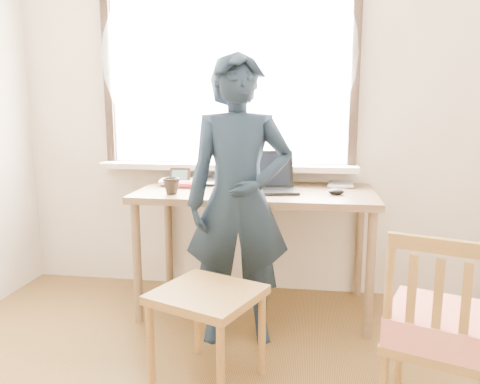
# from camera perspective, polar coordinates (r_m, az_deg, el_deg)

# --- Properties ---
(room_shell) EXTENTS (3.52, 4.02, 2.61)m
(room_shell) POSITION_cam_1_polar(r_m,az_deg,el_deg) (1.64, -6.82, 20.30)
(room_shell) COLOR beige
(room_shell) RESTS_ON ground
(desk) EXTENTS (1.52, 0.76, 0.82)m
(desk) POSITION_cam_1_polar(r_m,az_deg,el_deg) (3.07, 1.97, -1.28)
(desk) COLOR brown
(desk) RESTS_ON ground
(laptop) EXTENTS (0.42, 0.37, 0.25)m
(laptop) POSITION_cam_1_polar(r_m,az_deg,el_deg) (3.01, 3.25, 1.25)
(laptop) COLOR black
(laptop) RESTS_ON desk
(mug_white) EXTENTS (0.18, 0.18, 0.10)m
(mug_white) POSITION_cam_1_polar(r_m,az_deg,el_deg) (3.29, -0.77, 1.90)
(mug_white) COLOR white
(mug_white) RESTS_ON desk
(mug_dark) EXTENTS (0.12, 0.12, 0.10)m
(mug_dark) POSITION_cam_1_polar(r_m,az_deg,el_deg) (2.93, -8.35, 0.72)
(mug_dark) COLOR black
(mug_dark) RESTS_ON desk
(mouse) EXTENTS (0.10, 0.07, 0.04)m
(mouse) POSITION_cam_1_polar(r_m,az_deg,el_deg) (2.94, 11.63, 0.02)
(mouse) COLOR black
(mouse) RESTS_ON desk
(desk_clutter) EXTENTS (0.75, 0.51, 0.04)m
(desk_clutter) POSITION_cam_1_polar(r_m,az_deg,el_deg) (3.26, -3.91, 1.24)
(desk_clutter) COLOR white
(desk_clutter) RESTS_ON desk
(book_a) EXTENTS (0.32, 0.35, 0.03)m
(book_a) POSITION_cam_1_polar(r_m,az_deg,el_deg) (3.38, -5.44, 1.43)
(book_a) COLOR white
(book_a) RESTS_ON desk
(book_b) EXTENTS (0.19, 0.24, 0.02)m
(book_b) POSITION_cam_1_polar(r_m,az_deg,el_deg) (3.29, 10.75, 0.96)
(book_b) COLOR white
(book_b) RESTS_ON desk
(picture_frame) EXTENTS (0.14, 0.02, 0.11)m
(picture_frame) POSITION_cam_1_polar(r_m,az_deg,el_deg) (3.25, -7.31, 1.78)
(picture_frame) COLOR black
(picture_frame) RESTS_ON desk
(work_chair) EXTENTS (0.60, 0.59, 0.48)m
(work_chair) POSITION_cam_1_polar(r_m,az_deg,el_deg) (2.34, -4.02, -13.58)
(work_chair) COLOR olive
(work_chair) RESTS_ON ground
(side_chair) EXTENTS (0.52, 0.51, 0.88)m
(side_chair) POSITION_cam_1_polar(r_m,az_deg,el_deg) (2.13, 23.13, -15.09)
(side_chair) COLOR olive
(side_chair) RESTS_ON ground
(person) EXTENTS (0.66, 0.50, 1.65)m
(person) POSITION_cam_1_polar(r_m,az_deg,el_deg) (2.65, -0.14, -1.15)
(person) COLOR black
(person) RESTS_ON ground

